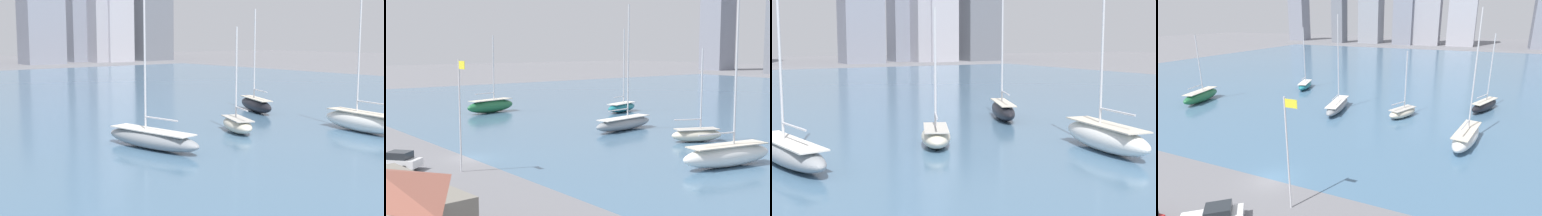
# 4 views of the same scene
# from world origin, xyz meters

# --- Properties ---
(harbor_water) EXTENTS (180.00, 140.00, 0.00)m
(harbor_water) POSITION_xyz_m (0.00, 70.00, 0.00)
(harbor_water) COLOR #476B89
(harbor_water) RESTS_ON ground_plane
(sailboat_white) EXTENTS (4.13, 10.38, 17.07)m
(sailboat_white) POSITION_xyz_m (17.59, 17.38, 1.15)
(sailboat_white) COLOR white
(sailboat_white) RESTS_ON harbor_water
(sailboat_black) EXTENTS (5.27, 9.06, 13.38)m
(sailboat_black) POSITION_xyz_m (19.66, 34.73, 1.02)
(sailboat_black) COLOR black
(sailboat_black) RESTS_ON harbor_water
(sailboat_cream) EXTENTS (4.59, 6.59, 10.83)m
(sailboat_cream) POSITION_xyz_m (7.23, 25.25, 0.86)
(sailboat_cream) COLOR beige
(sailboat_cream) RESTS_ON harbor_water
(sailboat_gray) EXTENTS (4.21, 11.08, 16.45)m
(sailboat_gray) POSITION_xyz_m (-4.24, 24.12, 0.97)
(sailboat_gray) COLOR gray
(sailboat_gray) RESTS_ON harbor_water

